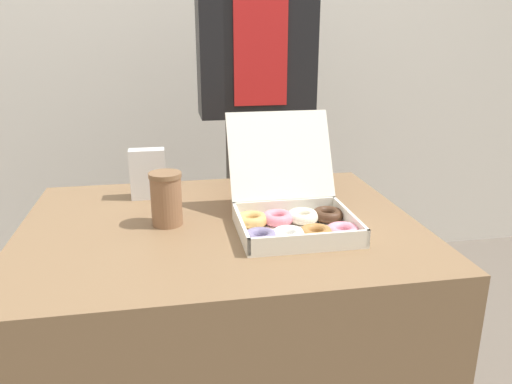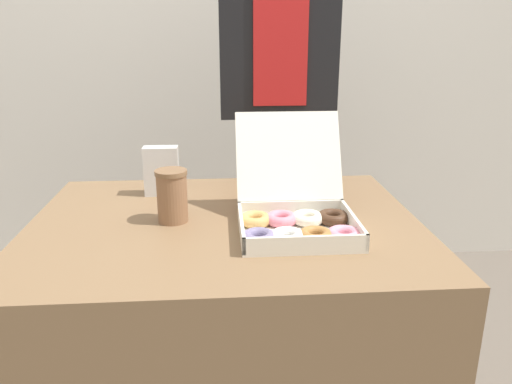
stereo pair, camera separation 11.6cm
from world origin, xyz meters
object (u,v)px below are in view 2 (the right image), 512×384
at_px(donut_box, 296,215).
at_px(person_customer, 277,99).
at_px(napkin_holder, 161,171).
at_px(coffee_cup, 172,196).

relative_size(donut_box, person_customer, 0.20).
bearing_deg(napkin_holder, person_customer, 42.57).
xyz_separation_m(coffee_cup, person_customer, (0.34, 0.59, 0.17)).
height_order(donut_box, person_customer, person_customer).
height_order(donut_box, napkin_holder, donut_box).
height_order(coffee_cup, person_customer, person_customer).
height_order(donut_box, coffee_cup, donut_box).
xyz_separation_m(napkin_holder, person_customer, (0.39, 0.36, 0.17)).
bearing_deg(donut_box, coffee_cup, 164.69).
relative_size(donut_box, napkin_holder, 2.47).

